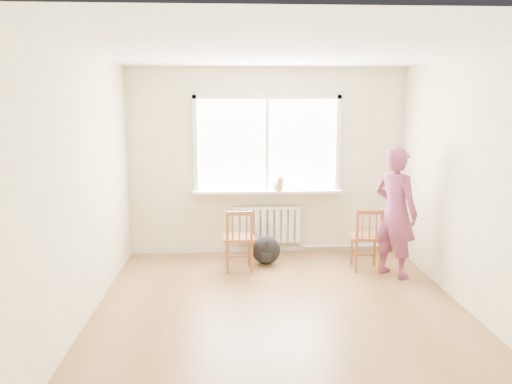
{
  "coord_description": "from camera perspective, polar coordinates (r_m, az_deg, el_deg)",
  "views": [
    {
      "loc": [
        -0.52,
        -4.95,
        2.2
      ],
      "look_at": [
        -0.21,
        1.2,
        1.09
      ],
      "focal_mm": 35.0,
      "sensor_mm": 36.0,
      "label": 1
    }
  ],
  "objects": [
    {
      "name": "radiator",
      "position": [
        7.34,
        1.27,
        -3.69
      ],
      "size": [
        1.0,
        0.12,
        0.55
      ],
      "color": "white",
      "rests_on": "back_wall"
    },
    {
      "name": "windowsill",
      "position": [
        7.22,
        1.29,
        0.05
      ],
      "size": [
        2.15,
        0.22,
        0.04
      ],
      "primitive_type": "cube",
      "color": "white",
      "rests_on": "back_wall"
    },
    {
      "name": "backpack",
      "position": [
        6.9,
        1.16,
        -6.69
      ],
      "size": [
        0.39,
        0.29,
        0.39
      ],
      "primitive_type": "ellipsoid",
      "rotation": [
        0.0,
        0.0,
        0.0
      ],
      "color": "black",
      "rests_on": "floor"
    },
    {
      "name": "chair_right",
      "position": [
        6.78,
        12.56,
        -5.26
      ],
      "size": [
        0.43,
        0.41,
        0.84
      ],
      "rotation": [
        0.0,
        0.0,
        3.09
      ],
      "color": "brown",
      "rests_on": "floor"
    },
    {
      "name": "person",
      "position": [
        6.55,
        15.64,
        -2.26
      ],
      "size": [
        0.68,
        0.72,
        1.66
      ],
      "primitive_type": "imported",
      "rotation": [
        0.0,
        0.0,
        2.21
      ],
      "color": "#BC3E69",
      "rests_on": "floor"
    },
    {
      "name": "back_wall",
      "position": [
        7.27,
        1.24,
        3.47
      ],
      "size": [
        4.0,
        0.01,
        2.7
      ],
      "primitive_type": "cube",
      "color": "beige",
      "rests_on": "ground"
    },
    {
      "name": "window",
      "position": [
        7.21,
        1.27,
        5.91
      ],
      "size": [
        2.12,
        0.05,
        1.42
      ],
      "color": "white",
      "rests_on": "back_wall"
    },
    {
      "name": "chair_left",
      "position": [
        6.58,
        -1.97,
        -5.51
      ],
      "size": [
        0.43,
        0.41,
        0.83
      ],
      "rotation": [
        0.0,
        0.0,
        3.2
      ],
      "color": "brown",
      "rests_on": "floor"
    },
    {
      "name": "baseboard",
      "position": [
        7.52,
        1.21,
        -6.51
      ],
      "size": [
        4.0,
        0.03,
        0.08
      ],
      "primitive_type": "cube",
      "color": "beige",
      "rests_on": "ground"
    },
    {
      "name": "heating_pipe",
      "position": [
        7.65,
        10.67,
        -6.08
      ],
      "size": [
        1.4,
        0.04,
        0.04
      ],
      "primitive_type": "cylinder",
      "rotation": [
        0.0,
        1.57,
        0.0
      ],
      "color": "silver",
      "rests_on": "back_wall"
    },
    {
      "name": "ceiling",
      "position": [
        5.0,
        3.23,
        15.92
      ],
      "size": [
        4.5,
        4.5,
        0.0
      ],
      "primitive_type": "plane",
      "rotation": [
        3.14,
        0.0,
        0.0
      ],
      "color": "white",
      "rests_on": "back_wall"
    },
    {
      "name": "floor",
      "position": [
        5.44,
        2.93,
        -13.68
      ],
      "size": [
        4.5,
        4.5,
        0.0
      ],
      "primitive_type": "plane",
      "color": "#8C5E39",
      "rests_on": "ground"
    },
    {
      "name": "cat",
      "position": [
        7.13,
        2.57,
        0.91
      ],
      "size": [
        0.21,
        0.37,
        0.25
      ],
      "rotation": [
        0.0,
        0.0,
        0.19
      ],
      "color": "#CFB38D",
      "rests_on": "windowsill"
    }
  ]
}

